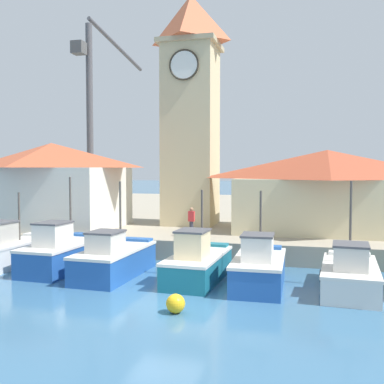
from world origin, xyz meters
name	(u,v)px	position (x,y,z in m)	size (l,w,h in m)	color
ground_plane	(165,305)	(0.00, 0.00, 0.00)	(300.00, 300.00, 0.00)	#386689
quay_wharf	(253,214)	(0.00, 27.23, 0.52)	(120.00, 40.00, 1.05)	#9E937F
fishing_boat_far_left	(11,250)	(-9.37, 4.26, 0.77)	(2.19, 4.78, 3.60)	silver
fishing_boat_left_outer	(63,253)	(-6.34, 4.00, 0.82)	(2.33, 5.09, 4.40)	#2356A8
fishing_boat_left_inner	(114,259)	(-3.49, 3.46, 0.76)	(2.29, 5.06, 4.23)	#2356A8
fishing_boat_mid_left	(198,263)	(0.31, 3.62, 0.76)	(2.22, 4.93, 3.88)	#196B7F
fishing_boat_center	(259,268)	(2.97, 3.27, 0.78)	(2.13, 4.61, 3.89)	#2356A8
fishing_boat_mid_right	(350,274)	(6.50, 3.44, 0.68)	(2.45, 4.94, 4.32)	silver
clock_tower	(191,105)	(-2.70, 14.26, 9.04)	(3.82, 3.82, 16.76)	beige
warehouse_left	(52,184)	(-11.02, 10.79, 3.80)	(8.90, 6.69, 5.38)	silver
warehouse_right	(327,190)	(6.02, 12.84, 3.53)	(10.88, 6.47, 4.86)	beige
port_crane_near	(92,139)	(-12.93, 20.28, 7.33)	(2.75, 9.95, 16.48)	#353539
mooring_buoy	(176,304)	(0.61, -0.78, 0.32)	(0.64, 0.64, 0.64)	gold
dock_worker_near_tower	(191,221)	(-1.30, 8.93, 1.89)	(0.34, 0.22, 1.62)	#33333D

